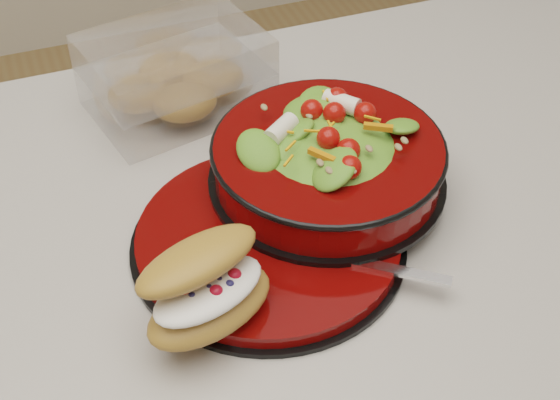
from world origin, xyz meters
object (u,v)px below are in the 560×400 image
object	(u,v)px
salad_bowl	(328,153)
pastry_box	(176,76)
croissant	(207,287)
dinner_plate	(269,239)
fork	(359,263)

from	to	relation	value
salad_bowl	pastry_box	bearing A→B (deg)	116.02
salad_bowl	croissant	bearing A→B (deg)	-142.53
dinner_plate	salad_bowl	world-z (taller)	salad_bowl
salad_bowl	croissant	xyz separation A→B (m)	(-0.17, -0.13, -0.00)
pastry_box	dinner_plate	bearing A→B (deg)	-97.74
fork	pastry_box	distance (m)	0.35
salad_bowl	croissant	size ratio (longest dim) A/B	1.81
dinner_plate	croissant	xyz separation A→B (m)	(-0.09, -0.08, 0.05)
salad_bowl	dinner_plate	bearing A→B (deg)	-148.15
dinner_plate	salad_bowl	xyz separation A→B (m)	(0.08, 0.05, 0.05)
croissant	pastry_box	distance (m)	0.35
croissant	pastry_box	size ratio (longest dim) A/B	0.61
salad_bowl	pastry_box	distance (m)	0.24
salad_bowl	croissant	world-z (taller)	salad_bowl
salad_bowl	fork	world-z (taller)	salad_bowl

